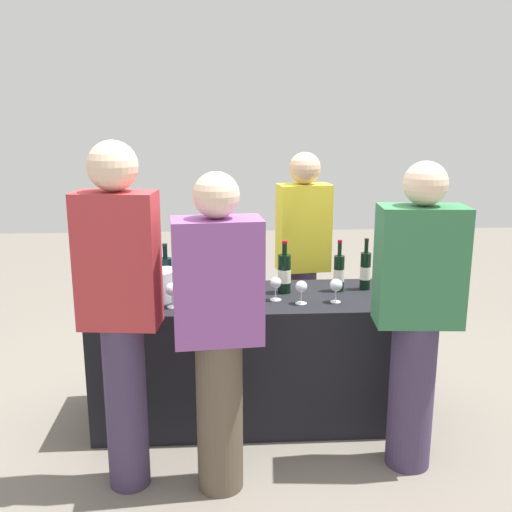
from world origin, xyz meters
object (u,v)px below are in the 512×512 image
wine_glass_3 (276,284)px  wine_bottle_5 (284,273)px  ice_bucket (156,285)px  wine_bottle_0 (144,277)px  wine_glass_5 (336,286)px  wine_bottle_6 (339,273)px  wine_glass_1 (219,285)px  guest_1 (218,327)px  wine_bottle_2 (194,274)px  wine_bottle_4 (243,273)px  server_pouring (303,257)px  wine_glass_0 (172,290)px  guest_2 (417,310)px  guest_0 (120,305)px  wine_glass_4 (301,288)px  wine_bottle_7 (365,271)px  wine_bottle_3 (211,272)px  wine_glass_2 (248,288)px  wine_bottle_1 (166,275)px

wine_glass_3 → wine_bottle_5: bearing=65.7°
ice_bucket → wine_bottle_0: bearing=124.9°
wine_glass_5 → wine_bottle_6: bearing=74.8°
wine_glass_1 → guest_1: size_ratio=0.08×
guest_1 → wine_bottle_2: bearing=94.8°
wine_bottle_4 → server_pouring: (0.43, 0.45, -0.02)m
wine_glass_0 → wine_glass_5: size_ratio=1.02×
wine_bottle_0 → guest_2: 1.62m
wine_glass_5 → wine_bottle_0: bearing=168.0°
wine_glass_3 → guest_0: (-0.81, -0.58, 0.08)m
wine_glass_4 → guest_1: guest_1 is taller
wine_glass_4 → wine_bottle_7: bearing=31.2°
wine_bottle_3 → wine_bottle_6: size_ratio=0.97×
wine_glass_1 → guest_2: size_ratio=0.08×
wine_bottle_5 → wine_glass_5: bearing=-36.8°
wine_bottle_3 → wine_glass_1: wine_bottle_3 is taller
wine_glass_3 → wine_bottle_3: bearing=149.6°
wine_glass_2 → guest_2: size_ratio=0.08×
wine_bottle_3 → guest_0: 0.91m
wine_bottle_2 → wine_bottle_3: (0.10, 0.01, 0.01)m
wine_bottle_7 → wine_glass_4: bearing=-148.8°
wine_bottle_7 → wine_glass_0: wine_bottle_7 is taller
wine_bottle_1 → wine_glass_5: size_ratio=2.18×
wine_bottle_0 → wine_bottle_6: 1.20m
wine_bottle_3 → guest_1: guest_1 is taller
wine_glass_0 → wine_bottle_0: bearing=124.6°
wine_bottle_2 → wine_glass_1: bearing=-52.2°
wine_glass_0 → guest_1: (0.26, -0.54, -0.03)m
wine_bottle_6 → wine_bottle_2: bearing=176.9°
wine_bottle_2 → wine_glass_3: 0.53m
wine_bottle_5 → wine_glass_5: (0.28, -0.21, -0.02)m
wine_bottle_6 → guest_2: bearing=-67.6°
wine_bottle_5 → ice_bucket: (-0.77, -0.09, -0.03)m
wine_glass_2 → wine_glass_3: bearing=16.2°
wine_bottle_1 → wine_bottle_7: size_ratio=0.95×
wine_bottle_3 → wine_glass_5: (0.73, -0.29, -0.02)m
ice_bucket → guest_0: (-0.10, -0.64, 0.09)m
wine_bottle_7 → wine_glass_5: wine_bottle_7 is taller
wine_glass_0 → wine_glass_1: size_ratio=1.09×
wine_glass_1 → wine_bottle_1: bearing=152.4°
wine_bottle_1 → guest_0: 0.79m
wine_glass_1 → wine_bottle_0: bearing=160.7°
guest_0 → wine_glass_1: bearing=58.3°
wine_bottle_7 → guest_0: guest_0 is taller
wine_glass_1 → wine_glass_4: bearing=-11.3°
wine_bottle_4 → wine_bottle_7: bearing=0.1°
guest_2 → wine_bottle_0: bearing=159.9°
wine_glass_3 → wine_glass_4: size_ratio=1.02×
wine_bottle_7 → guest_1: (-0.92, -0.83, -0.04)m
wine_bottle_3 → wine_bottle_1: bearing=-172.7°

